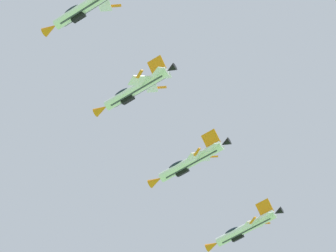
{
  "coord_description": "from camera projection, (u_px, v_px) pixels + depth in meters",
  "views": [
    {
      "loc": [
        4.39,
        -7.38,
        1.7
      ],
      "look_at": [
        16.31,
        52.15,
        118.38
      ],
      "focal_mm": 83.9,
      "sensor_mm": 36.0,
      "label": 1
    }
  ],
  "objects": [
    {
      "name": "fighter_jet_left_outer",
      "position": [
        245.0,
        229.0,
        143.88
      ],
      "size": [
        12.51,
        12.25,
        7.49
      ],
      "rotation": [
        0.0,
        -0.82,
        0.81
      ],
      "color": "white"
    },
    {
      "name": "fighter_jet_lead",
      "position": [
        86.0,
        6.0,
        120.45
      ],
      "size": [
        12.51,
        12.25,
        7.49
      ],
      "rotation": [
        0.0,
        -0.82,
        0.81
      ],
      "color": "white"
    },
    {
      "name": "fighter_jet_right_wing",
      "position": [
        190.0,
        162.0,
        132.93
      ],
      "size": [
        12.51,
        12.33,
        7.86
      ],
      "rotation": [
        0.0,
        -0.88,
        0.81
      ],
      "color": "white"
    },
    {
      "name": "fighter_jet_left_wing",
      "position": [
        135.0,
        90.0,
        130.07
      ],
      "size": [
        12.51,
        12.22,
        7.39
      ],
      "rotation": [
        0.0,
        -0.81,
        0.81
      ],
      "color": "white"
    }
  ]
}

